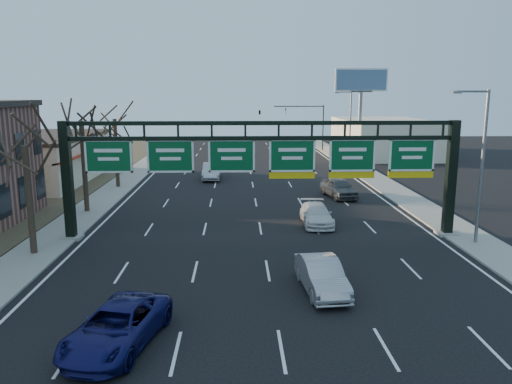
{
  "coord_description": "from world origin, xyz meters",
  "views": [
    {
      "loc": [
        -1.5,
        -21.91,
        8.82
      ],
      "look_at": [
        -0.43,
        6.27,
        3.2
      ],
      "focal_mm": 35.0,
      "sensor_mm": 36.0,
      "label": 1
    }
  ],
  "objects_px": {
    "car_blue_suv": "(117,327)",
    "car_white_wagon": "(316,214)",
    "sign_gantry": "(265,163)",
    "car_silver_sedan": "(322,275)"
  },
  "relations": [
    {
      "from": "sign_gantry",
      "to": "car_white_wagon",
      "type": "height_order",
      "value": "sign_gantry"
    },
    {
      "from": "car_silver_sedan",
      "to": "car_white_wagon",
      "type": "xyz_separation_m",
      "value": [
        1.61,
        11.67,
        -0.07
      ]
    },
    {
      "from": "car_blue_suv",
      "to": "car_white_wagon",
      "type": "relative_size",
      "value": 1.11
    },
    {
      "from": "car_silver_sedan",
      "to": "sign_gantry",
      "type": "bearing_deg",
      "value": 97.98
    },
    {
      "from": "car_blue_suv",
      "to": "car_silver_sedan",
      "type": "distance_m",
      "value": 9.27
    },
    {
      "from": "car_white_wagon",
      "to": "car_blue_suv",
      "type": "bearing_deg",
      "value": -120.07
    },
    {
      "from": "sign_gantry",
      "to": "car_white_wagon",
      "type": "bearing_deg",
      "value": 37.79
    },
    {
      "from": "sign_gantry",
      "to": "car_blue_suv",
      "type": "distance_m",
      "value": 15.2
    },
    {
      "from": "car_blue_suv",
      "to": "sign_gantry",
      "type": "bearing_deg",
      "value": 79.54
    },
    {
      "from": "sign_gantry",
      "to": "car_white_wagon",
      "type": "xyz_separation_m",
      "value": [
        3.7,
        2.87,
        -3.94
      ]
    }
  ]
}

